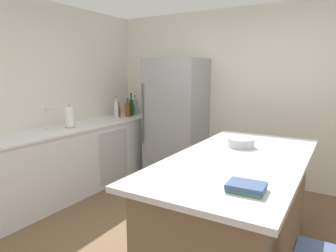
# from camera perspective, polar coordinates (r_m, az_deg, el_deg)

# --- Properties ---
(wall_rear) EXTENTS (6.00, 0.10, 2.60)m
(wall_rear) POSITION_cam_1_polar(r_m,az_deg,el_deg) (4.64, 16.83, 5.36)
(wall_rear) COLOR silver
(wall_rear) RESTS_ON ground_plane
(wall_left) EXTENTS (0.10, 6.00, 2.60)m
(wall_left) POSITION_cam_1_polar(r_m,az_deg,el_deg) (4.23, -27.09, 4.27)
(wall_left) COLOR silver
(wall_left) RESTS_ON ground_plane
(counter_run_left) EXTENTS (0.69, 2.96, 0.92)m
(counter_run_left) POSITION_cam_1_polar(r_m,az_deg,el_deg) (4.45, -16.65, -5.77)
(counter_run_left) COLOR silver
(counter_run_left) RESTS_ON ground_plane
(kitchen_island) EXTENTS (1.05, 2.15, 0.94)m
(kitchen_island) POSITION_cam_1_polar(r_m,az_deg,el_deg) (2.78, 12.98, -15.08)
(kitchen_island) COLOR #7A6047
(kitchen_island) RESTS_ON ground_plane
(refrigerator) EXTENTS (0.85, 0.73, 1.87)m
(refrigerator) POSITION_cam_1_polar(r_m,az_deg,el_deg) (4.74, 1.58, 1.41)
(refrigerator) COLOR #93969B
(refrigerator) RESTS_ON ground_plane
(sink_faucet) EXTENTS (0.15, 0.05, 0.30)m
(sink_faucet) POSITION_cam_1_polar(r_m,az_deg,el_deg) (4.08, -22.16, 1.37)
(sink_faucet) COLOR silver
(sink_faucet) RESTS_ON counter_run_left
(paper_towel_roll) EXTENTS (0.14, 0.14, 0.31)m
(paper_towel_roll) POSITION_cam_1_polar(r_m,az_deg,el_deg) (4.21, -18.29, 1.53)
(paper_towel_roll) COLOR gray
(paper_towel_roll) RESTS_ON counter_run_left
(gin_bottle) EXTENTS (0.07, 0.07, 0.33)m
(gin_bottle) POSITION_cam_1_polar(r_m,az_deg,el_deg) (5.33, -6.25, 3.67)
(gin_bottle) COLOR #8CB79E
(gin_bottle) RESTS_ON counter_run_left
(syrup_bottle) EXTENTS (0.06, 0.06, 0.24)m
(syrup_bottle) POSITION_cam_1_polar(r_m,az_deg,el_deg) (5.29, -6.96, 3.16)
(syrup_bottle) COLOR #5B3319
(syrup_bottle) RESTS_ON counter_run_left
(wine_bottle) EXTENTS (0.07, 0.07, 0.38)m
(wine_bottle) POSITION_cam_1_polar(r_m,az_deg,el_deg) (5.16, -7.02, 3.57)
(wine_bottle) COLOR #19381E
(wine_bottle) RESTS_ON counter_run_left
(whiskey_bottle) EXTENTS (0.09, 0.09, 0.31)m
(whiskey_bottle) POSITION_cam_1_polar(r_m,az_deg,el_deg) (5.09, -7.70, 3.16)
(whiskey_bottle) COLOR brown
(whiskey_bottle) RESTS_ON counter_run_left
(hot_sauce_bottle) EXTENTS (0.05, 0.05, 0.23)m
(hot_sauce_bottle) POSITION_cam_1_polar(r_m,az_deg,el_deg) (5.08, -9.36, 2.81)
(hot_sauce_bottle) COLOR red
(hot_sauce_bottle) RESTS_ON counter_run_left
(soda_bottle) EXTENTS (0.07, 0.07, 0.34)m
(soda_bottle) POSITION_cam_1_polar(r_m,az_deg,el_deg) (4.98, -9.83, 3.17)
(soda_bottle) COLOR silver
(soda_bottle) RESTS_ON counter_run_left
(cookbook_stack) EXTENTS (0.23, 0.19, 0.05)m
(cookbook_stack) POSITION_cam_1_polar(r_m,az_deg,el_deg) (1.91, 14.71, -11.21)
(cookbook_stack) COLOR #4C7F60
(cookbook_stack) RESTS_ON kitchen_island
(mixing_bowl) EXTENTS (0.25, 0.25, 0.09)m
(mixing_bowl) POSITION_cam_1_polar(r_m,az_deg,el_deg) (2.98, 13.79, -3.11)
(mixing_bowl) COLOR #B2B5BA
(mixing_bowl) RESTS_ON kitchen_island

